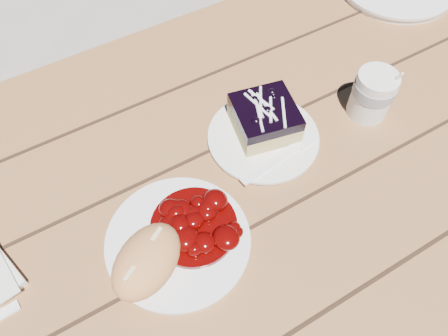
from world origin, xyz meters
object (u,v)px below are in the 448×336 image
main_plate (178,242)px  bread_roll (147,261)px  picnic_table (208,240)px  dessert_plate (263,138)px  blueberry_cake (265,118)px  coffee_cup (372,95)px

main_plate → bread_roll: 0.07m
picnic_table → dessert_plate: bearing=20.1°
blueberry_cake → coffee_cup: 0.20m
main_plate → dessert_plate: bearing=25.0°
dessert_plate → blueberry_cake: bearing=56.3°
bread_roll → blueberry_cake: size_ratio=1.00×
main_plate → blueberry_cake: (0.23, 0.12, 0.03)m
picnic_table → blueberry_cake: (0.16, 0.07, 0.20)m
picnic_table → bread_roll: size_ratio=16.61×
bread_roll → blueberry_cake: (0.28, 0.14, -0.01)m
bread_roll → dessert_plate: bearing=24.0°
bread_roll → dessert_plate: (0.27, 0.12, -0.04)m
picnic_table → blueberry_cake: size_ratio=16.58×
main_plate → coffee_cup: (0.42, 0.06, 0.04)m
picnic_table → main_plate: bearing=-146.0°
bread_roll → dessert_plate: 0.30m
picnic_table → blueberry_cake: 0.26m
coffee_cup → blueberry_cake: bearing=163.8°
dessert_plate → blueberry_cake: 0.04m
dessert_plate → coffee_cup: coffee_cup is taller
main_plate → coffee_cup: bearing=8.4°
coffee_cup → bread_roll: bearing=-170.2°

